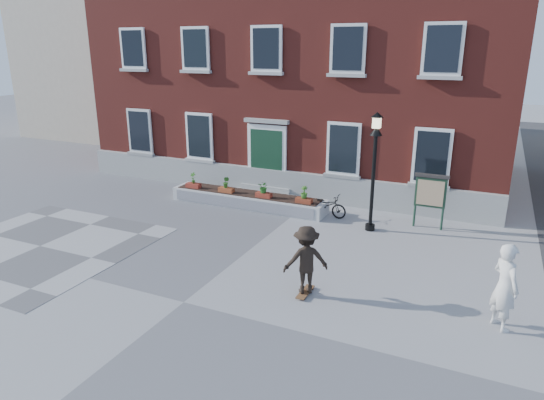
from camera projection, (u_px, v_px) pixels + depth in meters
The scene contains 10 objects.
ground at pixel (184, 302), 11.67m from camera, with size 100.00×100.00×0.00m, color gray.
checker_patch at pixel (40, 246), 14.93m from camera, with size 6.00×6.00×0.01m, color #525255.
distant_building at pixel (129, 37), 34.19m from camera, with size 10.00×12.00×13.00m, color #BFB299.
bicycle at pixel (326, 205), 17.46m from camera, with size 0.56×1.59×0.84m, color black.
bystander at pixel (505, 287), 10.35m from camera, with size 0.72×0.47×1.97m, color silver.
brick_building at pixel (313, 37), 22.65m from camera, with size 18.40×10.85×12.60m.
planter_assembly at pixel (248, 199), 18.58m from camera, with size 6.20×1.12×1.15m.
lamp_post at pixel (375, 156), 15.50m from camera, with size 0.40×0.40×3.93m.
notice_board at pixel (431, 192), 16.06m from camera, with size 1.10×0.16×1.87m.
skateboarder at pixel (306, 260), 11.77m from camera, with size 1.28×1.14×1.80m.
Camera 1 is at (6.28, -8.52, 5.89)m, focal length 32.00 mm.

